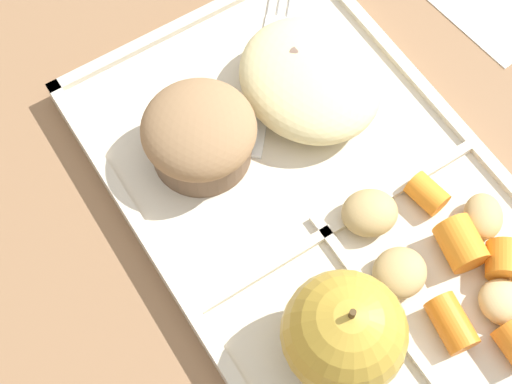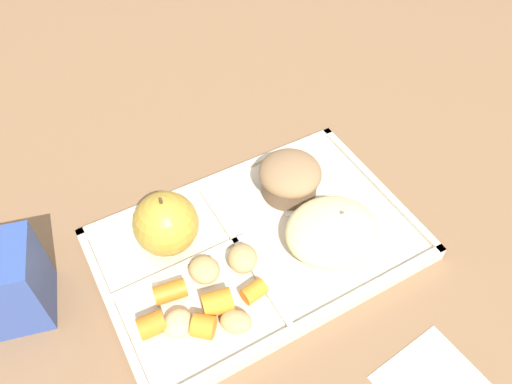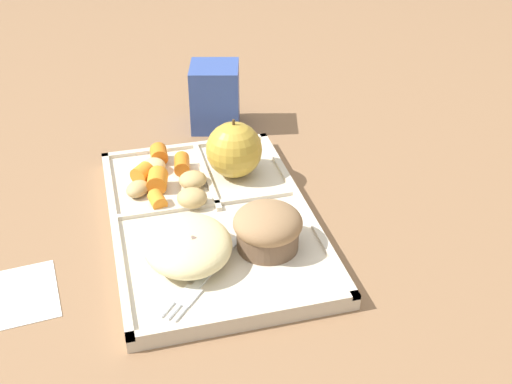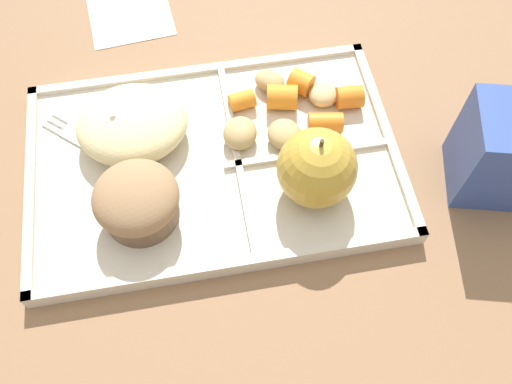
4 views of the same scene
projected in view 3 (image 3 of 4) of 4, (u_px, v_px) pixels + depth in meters
The scene contains 19 objects.
ground at pixel (212, 227), 0.78m from camera, with size 6.00×6.00×0.00m, color #846042.
lunch_tray at pixel (211, 221), 0.77m from camera, with size 0.36×0.23×0.02m.
green_apple at pixel (234, 150), 0.83m from camera, with size 0.07×0.07×0.08m.
bran_muffin at pixel (268, 228), 0.71m from camera, with size 0.08×0.08×0.05m.
carrot_slice_large at pixel (159, 154), 0.87m from camera, with size 0.02×0.02×0.03m, color orange.
carrot_slice_near_corner at pixel (142, 173), 0.83m from camera, with size 0.02×0.02×0.02m, color orange.
carrot_slice_small at pixel (157, 180), 0.81m from camera, with size 0.03×0.03×0.03m, color orange.
carrot_slice_back at pixel (157, 200), 0.78m from camera, with size 0.02×0.02×0.03m, color orange.
carrot_slice_edge at pixel (182, 164), 0.85m from camera, with size 0.02×0.02×0.03m, color orange.
potato_chunk_wedge at pixel (193, 180), 0.82m from camera, with size 0.03×0.04×0.02m, color tan.
potato_chunk_corner at pixel (192, 198), 0.78m from camera, with size 0.04×0.03×0.02m, color tan.
potato_chunk_golden at pixel (154, 166), 0.85m from camera, with size 0.03×0.03×0.02m, color tan.
potato_chunk_small at pixel (137, 189), 0.80m from camera, with size 0.03×0.03×0.02m, color tan.
egg_noodle_pile at pixel (188, 245), 0.69m from camera, with size 0.11×0.09×0.04m, color beige.
meatball_center at pixel (193, 251), 0.68m from camera, with size 0.04×0.04×0.04m, color #755B4C.
meatball_back at pixel (202, 258), 0.68m from camera, with size 0.03×0.03×0.03m, color brown.
plastic_fork at pixel (202, 280), 0.67m from camera, with size 0.12×0.11×0.00m.
milk_carton at pixel (215, 97), 0.97m from camera, with size 0.07×0.07×0.10m, color #334C99.
paper_napkin at pixel (11, 297), 0.67m from camera, with size 0.09×0.09×0.00m, color white.
Camera 3 is at (0.62, -0.11, 0.46)m, focal length 45.71 mm.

